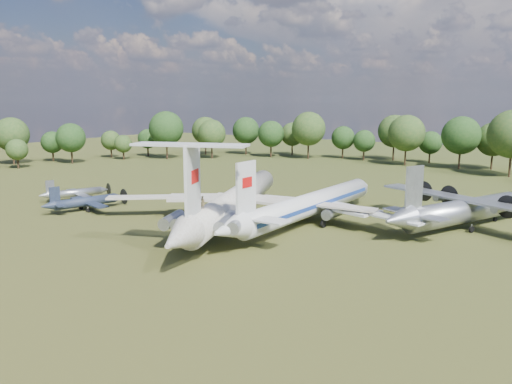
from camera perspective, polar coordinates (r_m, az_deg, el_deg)
The scene contains 7 objects.
ground at distance 79.92m, azimuth -4.84°, elevation -2.72°, with size 300.00×300.00×0.00m, color #203B13.
il62_airliner at distance 74.81m, azimuth -2.35°, elevation -1.53°, with size 41.41×53.83×5.28m, color silver, non-canonical shape.
tu104_jet at distance 74.61m, azimuth 6.26°, elevation -1.88°, with size 34.74×46.32×4.63m, color silver, non-canonical shape.
an12_transport at distance 77.24m, azimuth 22.61°, elevation -2.35°, with size 29.08×32.51×4.28m, color #AAACB2, non-canonical shape.
small_prop_west at distance 87.79m, azimuth -18.87°, elevation -1.29°, with size 11.48×15.65×2.30m, color black, non-canonical shape.
small_prop_northwest at distance 97.72m, azimuth -19.88°, elevation -0.27°, with size 10.19×13.90×2.04m, color #ADAFB5, non-canonical shape.
person_on_il62 at distance 60.29m, azimuth -6.11°, elevation -1.18°, with size 0.59×0.39×1.63m, color olive.
Camera 1 is at (48.17, -61.09, 18.29)m, focal length 35.00 mm.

